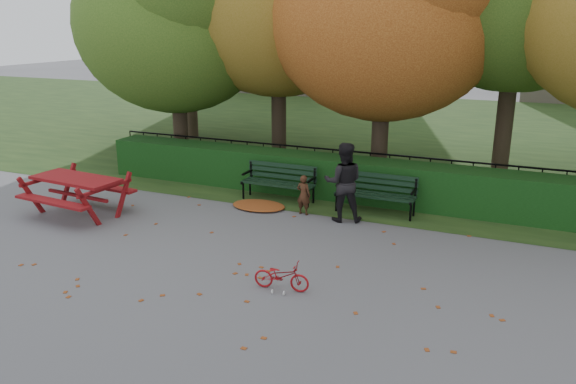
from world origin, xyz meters
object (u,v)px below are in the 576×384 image
at_px(tree_a, 179,9).
at_px(picnic_table, 76,186).
at_px(adult, 344,182).
at_px(bench_right, 376,191).
at_px(bench_left, 280,179).
at_px(child, 304,195).
at_px(bicycle, 282,276).

height_order(tree_a, picnic_table, tree_a).
relative_size(tree_a, adult, 4.31).
relative_size(tree_a, bench_right, 4.16).
bearing_deg(bench_left, picnic_table, -142.87).
height_order(bench_right, child, child).
bearing_deg(tree_a, bench_right, -16.61).
xyz_separation_m(tree_a, bench_left, (3.89, -1.88, -4.00)).
relative_size(child, adult, 0.53).
bearing_deg(bench_right, picnic_table, -155.33).
relative_size(picnic_table, bicycle, 2.35).
height_order(bench_right, bicycle, bench_right).
distance_m(picnic_table, child, 5.07).
height_order(bench_right, adult, adult).
height_order(adult, bicycle, adult).
bearing_deg(bench_right, adult, -123.43).
bearing_deg(child, tree_a, -22.17).
bearing_deg(adult, tree_a, -44.57).
bearing_deg(tree_a, child, -28.74).
bearing_deg(bench_right, bench_left, 180.00).
bearing_deg(adult, picnic_table, 0.11).
distance_m(adult, bicycle, 3.64).
bearing_deg(bicycle, bench_right, -11.94).
distance_m(bench_left, bench_right, 2.40).
xyz_separation_m(child, adult, (0.94, -0.03, 0.41)).
xyz_separation_m(bench_right, bicycle, (-0.40, -4.38, -0.28)).
height_order(tree_a, adult, tree_a).
bearing_deg(bicycle, child, 9.70).
relative_size(tree_a, bicycle, 8.12).
height_order(bench_left, child, child).
distance_m(picnic_table, adult, 5.92).
relative_size(bench_left, child, 1.96).
distance_m(child, bicycle, 3.77).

